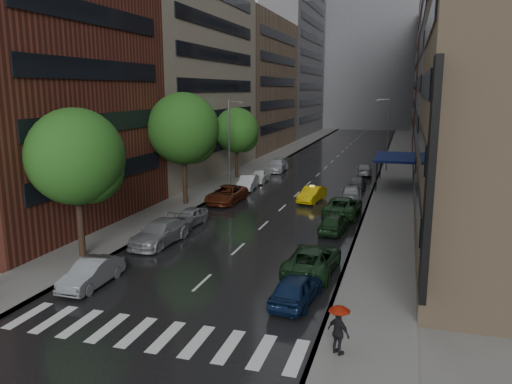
{
  "coord_description": "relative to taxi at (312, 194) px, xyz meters",
  "views": [
    {
      "loc": [
        10.09,
        -19.34,
        10.2
      ],
      "look_at": [
        0.0,
        14.02,
        3.0
      ],
      "focal_mm": 35.0,
      "sensor_mm": 36.0,
      "label": 1
    }
  ],
  "objects": [
    {
      "name": "road",
      "position": [
        -2.02,
        24.85,
        -0.7
      ],
      "size": [
        14.0,
        140.0,
        0.01
      ],
      "primitive_type": "cube",
      "color": "black",
      "rests_on": "ground"
    },
    {
      "name": "buildings_left",
      "position": [
        -17.02,
        33.64,
        15.28
      ],
      "size": [
        8.0,
        108.0,
        38.0
      ],
      "color": "maroon",
      "rests_on": "ground"
    },
    {
      "name": "sidewalk_left",
      "position": [
        -11.02,
        24.85,
        -0.63
      ],
      "size": [
        4.0,
        140.0,
        0.15
      ],
      "primitive_type": "cube",
      "color": "gray",
      "rests_on": "ground"
    },
    {
      "name": "taxi",
      "position": [
        0.0,
        0.0,
        0.0
      ],
      "size": [
        2.17,
        4.46,
        1.41
      ],
      "primitive_type": "imported",
      "rotation": [
        0.0,
        0.0,
        -0.16
      ],
      "color": "#DFB90B",
      "rests_on": "ground"
    },
    {
      "name": "tree_mid",
      "position": [
        -10.62,
        -4.56,
        6.12
      ],
      "size": [
        6.26,
        6.26,
        9.97
      ],
      "color": "#382619",
      "rests_on": "ground"
    },
    {
      "name": "parked_cars_left",
      "position": [
        -7.42,
        -2.76,
        0.04
      ],
      "size": [
        2.71,
        43.91,
        1.57
      ],
      "color": "slate",
      "rests_on": "ground"
    },
    {
      "name": "tree_near",
      "position": [
        -10.62,
        -19.56,
        5.58
      ],
      "size": [
        5.76,
        5.76,
        9.18
      ],
      "color": "#382619",
      "rests_on": "ground"
    },
    {
      "name": "ped_red_umbrella",
      "position": [
        6.0,
        -26.7,
        0.62
      ],
      "size": [
        1.11,
        0.95,
        2.01
      ],
      "color": "black",
      "rests_on": "sidewalk_right"
    },
    {
      "name": "tree_far",
      "position": [
        -10.62,
        9.55,
        4.88
      ],
      "size": [
        5.13,
        5.13,
        8.17
      ],
      "color": "#382619",
      "rests_on": "ground"
    },
    {
      "name": "crosswalk",
      "position": [
        -1.82,
        -27.15,
        -0.69
      ],
      "size": [
        13.15,
        2.8,
        0.01
      ],
      "color": "silver",
      "rests_on": "ground"
    },
    {
      "name": "parked_cars_right",
      "position": [
        3.38,
        -5.78,
        0.04
      ],
      "size": [
        2.84,
        43.18,
        1.6
      ],
      "color": "#0D1D3D",
      "rests_on": "ground"
    },
    {
      "name": "building_far",
      "position": [
        -2.02,
        92.85,
        15.3
      ],
      "size": [
        40.0,
        14.0,
        32.0
      ],
      "primitive_type": "cube",
      "color": "slate",
      "rests_on": "ground"
    },
    {
      "name": "ground",
      "position": [
        -2.02,
        -25.15,
        -0.7
      ],
      "size": [
        220.0,
        220.0,
        0.0
      ],
      "primitive_type": "plane",
      "color": "gray",
      "rests_on": "ground"
    },
    {
      "name": "street_lamp_left",
      "position": [
        -9.74,
        4.85,
        4.18
      ],
      "size": [
        1.74,
        0.22,
        9.0
      ],
      "color": "gray",
      "rests_on": "sidewalk_left"
    },
    {
      "name": "buildings_right",
      "position": [
        12.98,
        31.55,
        14.33
      ],
      "size": [
        8.05,
        109.1,
        36.0
      ],
      "color": "#937A5B",
      "rests_on": "ground"
    },
    {
      "name": "street_lamp_right",
      "position": [
        5.7,
        19.85,
        4.18
      ],
      "size": [
        1.74,
        0.22,
        9.0
      ],
      "color": "gray",
      "rests_on": "sidewalk_right"
    },
    {
      "name": "awning",
      "position": [
        6.97,
        9.85,
        2.43
      ],
      "size": [
        4.0,
        8.0,
        3.12
      ],
      "color": "navy",
      "rests_on": "sidewalk_right"
    },
    {
      "name": "sidewalk_right",
      "position": [
        6.98,
        24.85,
        -0.63
      ],
      "size": [
        4.0,
        140.0,
        0.15
      ],
      "primitive_type": "cube",
      "color": "gray",
      "rests_on": "ground"
    }
  ]
}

